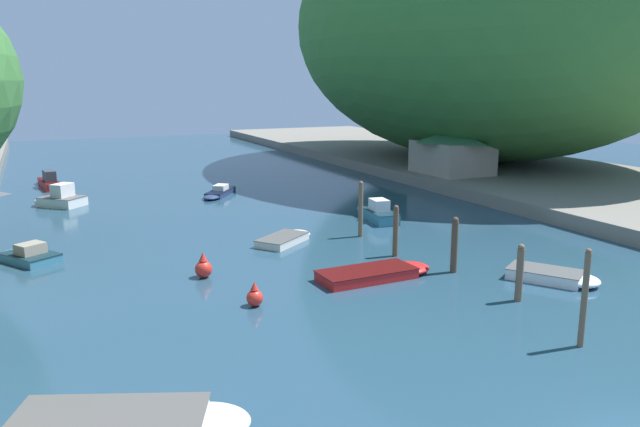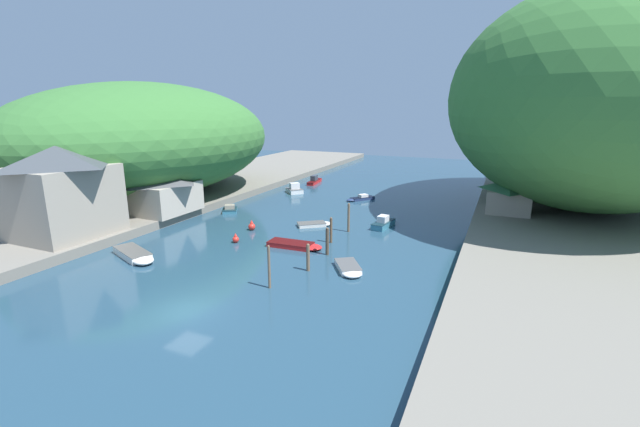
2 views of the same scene
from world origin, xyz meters
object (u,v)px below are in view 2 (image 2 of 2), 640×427
boathouse_shed (162,191)px  person_on_quay (161,207)px  boat_cabin_cruiser (297,245)px  boat_small_dinghy (385,223)px  channel_buoy_near (236,239)px  boat_far_right_bank (136,255)px  boat_yellow_tender (349,269)px  channel_buoy_far (252,226)px  right_bank_cottage (509,195)px  boat_far_upstream (294,189)px  person_by_boathouse (152,209)px  waterfront_building (61,190)px  boat_mid_channel (230,209)px  boat_open_rowboat (315,180)px  boat_near_quay (360,198)px  boat_moored_right (316,224)px

boathouse_shed → person_on_quay: size_ratio=4.77×
boathouse_shed → boat_cabin_cruiser: boathouse_shed is taller
boat_small_dinghy → channel_buoy_near: bearing=-128.1°
boat_far_right_bank → boat_yellow_tender: boat_far_right_bank is taller
channel_buoy_far → person_on_quay: 11.85m
boat_far_right_bank → channel_buoy_far: 13.11m
right_bank_cottage → boat_cabin_cruiser: 27.99m
boat_far_upstream → boat_small_dinghy: bearing=-82.1°
right_bank_cottage → person_by_boathouse: (-38.19, -19.74, -1.07)m
person_by_boathouse → person_on_quay: bearing=0.2°
person_by_boathouse → waterfront_building: bearing=172.4°
right_bank_cottage → channel_buoy_far: bearing=-147.2°
boat_cabin_cruiser → person_on_quay: size_ratio=3.34×
boat_mid_channel → boat_open_rowboat: (1.71, 23.92, 0.14)m
waterfront_building → boathouse_shed: bearing=79.8°
boat_yellow_tender → boat_open_rowboat: 42.60m
boat_cabin_cruiser → person_by_boathouse: (-19.21, 0.64, 1.70)m
boat_open_rowboat → boat_near_quay: 15.91m
channel_buoy_near → boat_cabin_cruiser: bearing=10.0°
boathouse_shed → person_on_quay: (0.84, -1.34, -1.56)m
right_bank_cottage → boat_mid_channel: bearing=-162.6°
boat_far_right_bank → person_on_quay: 12.74m
right_bank_cottage → channel_buoy_near: 33.41m
boat_far_right_bank → boathouse_shed: bearing=-124.5°
waterfront_building → boat_small_dinghy: size_ratio=1.85×
boat_yellow_tender → boat_moored_right: 14.44m
boat_far_right_bank → waterfront_building: bearing=-71.0°
boat_yellow_tender → boat_mid_channel: boat_mid_channel is taller
boat_far_upstream → person_on_quay: size_ratio=2.36×
boat_far_right_bank → channel_buoy_far: size_ratio=5.23×
boat_far_upstream → person_by_boathouse: person_by_boathouse is taller
boat_far_right_bank → boat_moored_right: (10.66, 16.66, -0.12)m
right_bank_cottage → channel_buoy_near: size_ratio=6.54×
boathouse_shed → boat_moored_right: boathouse_shed is taller
waterfront_building → boat_far_upstream: size_ratio=2.33×
waterfront_building → boat_far_upstream: waterfront_building is taller
waterfront_building → boat_cabin_cruiser: size_ratio=1.65×
channel_buoy_far → boat_yellow_tender: bearing=-27.1°
boat_yellow_tender → channel_buoy_near: (-13.36, 2.77, 0.15)m
boat_cabin_cruiser → boat_far_upstream: (-12.71, 24.29, 0.26)m
boat_moored_right → person_by_boathouse: size_ratio=2.47×
boat_near_quay → channel_buoy_far: size_ratio=3.80×
boat_mid_channel → channel_buoy_far: bearing=-72.6°
right_bank_cottage → person_on_quay: (-38.00, -18.59, -1.07)m
boat_far_right_bank → channel_buoy_near: 9.56m
boat_near_quay → boat_yellow_tender: bearing=142.2°
channel_buoy_near → boat_moored_right: bearing=61.1°
boat_mid_channel → boat_moored_right: bearing=-40.2°
boat_near_quay → person_by_boathouse: (-18.07, -22.58, 1.68)m
right_bank_cottage → boat_open_rowboat: size_ratio=1.02×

